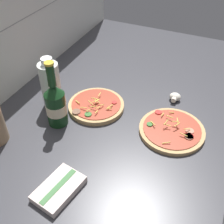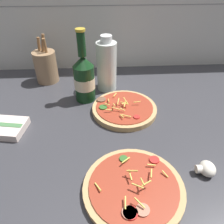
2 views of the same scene
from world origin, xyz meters
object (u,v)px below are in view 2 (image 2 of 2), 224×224
Objects in this scene: beer_bottle at (84,78)px; utensil_crock at (46,66)px; pizza_far at (124,109)px; mushroom_left at (206,169)px; dish_towel at (1,127)px; oil_bottle at (107,66)px; pizza_near at (134,188)px.

beer_bottle reaches higher than utensil_crock.
pizza_far is 1.13× the size of utensil_crock.
utensil_crock is (-48.39, 52.23, 5.12)cm from mushroom_left.
mushroom_left reaches higher than dish_towel.
beer_bottle is 1.32× the size of utensil_crock.
beer_bottle is 1.21× the size of oil_bottle.
oil_bottle is 1.31× the size of dish_towel.
oil_bottle is at bearing 117.62° from mushroom_left.
pizza_near is 1.11× the size of oil_bottle.
pizza_far is at bearing 122.81° from mushroom_left.
pizza_far reaches higher than mushroom_left.
beer_bottle is 1.59× the size of dish_towel.
pizza_near is at bearing -31.77° from dish_towel.
pizza_near is 0.92× the size of beer_bottle.
pizza_far is at bearing 10.96° from dish_towel.
dish_towel is at bearing 160.84° from mushroom_left.
mushroom_left is (23.20, -44.34, -8.24)cm from oil_bottle.
beer_bottle reaches higher than pizza_near.
beer_bottle is 11.34cm from oil_bottle.
oil_bottle reaches higher than pizza_far.
utensil_crock is (-16.80, 15.47, -2.25)cm from beer_bottle.
oil_bottle reaches higher than pizza_near.
pizza_near is 1.21× the size of utensil_crock.
beer_bottle reaches higher than mushroom_left.
utensil_crock reaches higher than dish_towel.
dish_towel is (-9.09, -32.26, -5.55)cm from utensil_crock.
oil_bottle is (-5.38, 16.70, 8.81)cm from pizza_far.
utensil_crock is at bearing 74.27° from dish_towel.
beer_bottle is 5.29× the size of mushroom_left.
mushroom_left is at bearing -19.16° from dish_towel.
beer_bottle is at bearing -42.64° from utensil_crock.
pizza_far is 4.55× the size of mushroom_left.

